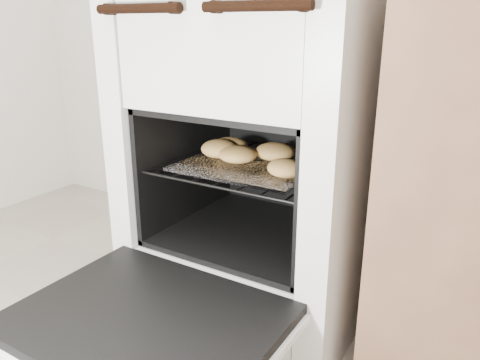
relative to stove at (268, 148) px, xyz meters
The scene contains 5 objects.
stove is the anchor object (origin of this frame).
oven_door 0.62m from the stove, 90.00° to the right, with size 0.59×0.46×0.04m.
oven_rack 0.08m from the stove, 90.00° to the right, with size 0.48×0.46×0.01m.
foil_sheet 0.10m from the stove, 90.00° to the right, with size 0.37×0.33×0.01m, color white.
baked_rolls 0.08m from the stove, 110.06° to the right, with size 0.37×0.26×0.05m.
Camera 1 is at (0.57, -0.06, 0.84)m, focal length 35.00 mm.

